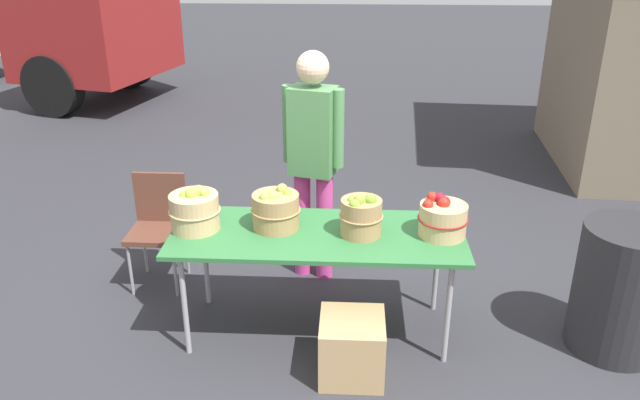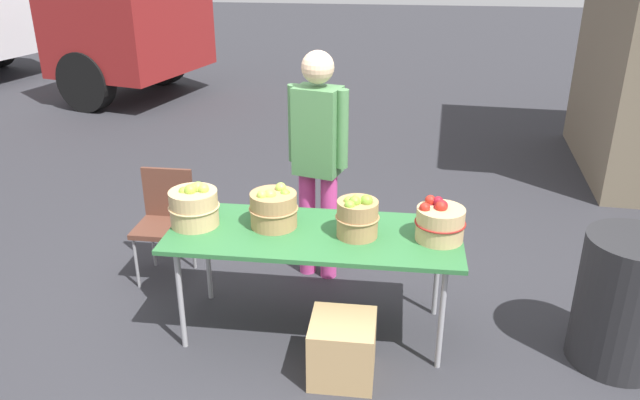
{
  "view_description": "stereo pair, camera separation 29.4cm",
  "coord_description": "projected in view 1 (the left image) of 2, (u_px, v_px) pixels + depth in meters",
  "views": [
    {
      "loc": [
        0.21,
        -3.62,
        2.57
      ],
      "look_at": [
        0.0,
        0.3,
        0.85
      ],
      "focal_mm": 35.12,
      "sensor_mm": 36.0,
      "label": 1
    },
    {
      "loc": [
        0.5,
        -3.59,
        2.57
      ],
      "look_at": [
        0.0,
        0.3,
        0.85
      ],
      "focal_mm": 35.12,
      "sensor_mm": 36.0,
      "label": 2
    }
  ],
  "objects": [
    {
      "name": "market_table",
      "position": [
        318.0,
        239.0,
        4.07
      ],
      "size": [
        1.9,
        0.76,
        0.75
      ],
      "color": "#2D6B38",
      "rests_on": "ground"
    },
    {
      "name": "folding_chair",
      "position": [
        158.0,
        221.0,
        4.77
      ],
      "size": [
        0.4,
        0.4,
        0.86
      ],
      "rotation": [
        0.0,
        0.0,
        6.28
      ],
      "color": "brown",
      "rests_on": "ground"
    },
    {
      "name": "apple_basket_red_0",
      "position": [
        442.0,
        218.0,
        3.97
      ],
      "size": [
        0.32,
        0.32,
        0.27
      ],
      "color": "tan",
      "rests_on": "market_table"
    },
    {
      "name": "trash_barrel",
      "position": [
        621.0,
        289.0,
        4.01
      ],
      "size": [
        0.59,
        0.59,
        0.87
      ],
      "primitive_type": "cylinder",
      "color": "#262628",
      "rests_on": "ground"
    },
    {
      "name": "apple_basket_green_2",
      "position": [
        361.0,
        215.0,
        3.97
      ],
      "size": [
        0.28,
        0.28,
        0.29
      ],
      "color": "#A87F51",
      "rests_on": "market_table"
    },
    {
      "name": "ground_plane",
      "position": [
        318.0,
        329.0,
        4.35
      ],
      "size": [
        40.0,
        40.0,
        0.0
      ],
      "primitive_type": "plane",
      "color": "#2D2D33"
    },
    {
      "name": "produce_crate",
      "position": [
        352.0,
        347.0,
        3.84
      ],
      "size": [
        0.39,
        0.39,
        0.39
      ],
      "primitive_type": "cube",
      "color": "tan",
      "rests_on": "ground"
    },
    {
      "name": "apple_basket_green_1",
      "position": [
        276.0,
        210.0,
        4.07
      ],
      "size": [
        0.33,
        0.33,
        0.28
      ],
      "color": "#A87F51",
      "rests_on": "market_table"
    },
    {
      "name": "vendor_adult",
      "position": [
        313.0,
        150.0,
        4.63
      ],
      "size": [
        0.46,
        0.31,
        1.78
      ],
      "rotation": [
        0.0,
        0.0,
        2.87
      ],
      "color": "#CC3F8C",
      "rests_on": "ground"
    },
    {
      "name": "apple_basket_green_0",
      "position": [
        195.0,
        210.0,
        4.05
      ],
      "size": [
        0.34,
        0.34,
        0.3
      ],
      "color": "tan",
      "rests_on": "market_table"
    }
  ]
}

